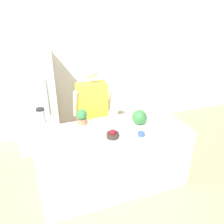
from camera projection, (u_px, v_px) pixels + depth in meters
ground_plane at (124, 203)px, 2.89m from camera, size 14.00×14.00×0.00m
wall_back at (82, 68)px, 4.17m from camera, size 8.00×0.06×2.60m
counter_island at (113, 158)px, 3.05m from camera, size 2.00×0.83×0.88m
refrigerator at (35, 102)px, 3.75m from camera, size 0.68×0.66×1.75m
person at (93, 113)px, 3.49m from camera, size 0.60×0.26×1.60m
cutting_board at (138, 125)px, 2.98m from camera, size 0.39×0.28×0.01m
watermelon at (139, 117)px, 2.95m from camera, size 0.20×0.20×0.20m
bowl_cherries at (113, 134)px, 2.70m from camera, size 0.16×0.16×0.11m
bowl_cream at (127, 133)px, 2.69m from camera, size 0.12×0.12×0.12m
bowl_small_blue at (141, 134)px, 2.73m from camera, size 0.09×0.09×0.05m
blender at (42, 122)px, 2.80m from camera, size 0.15×0.15×0.32m
potted_plant at (82, 117)px, 2.98m from camera, size 0.15×0.15×0.22m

